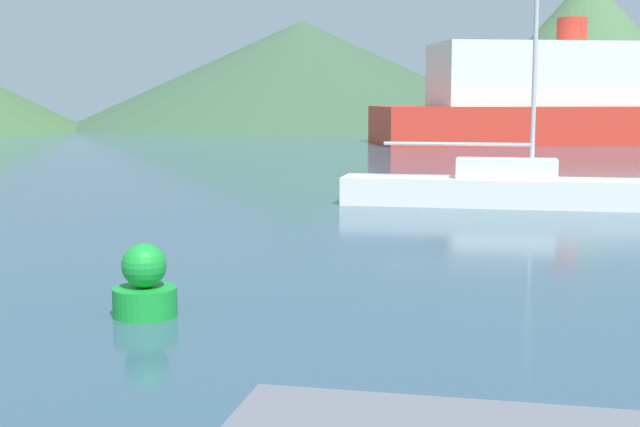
{
  "coord_description": "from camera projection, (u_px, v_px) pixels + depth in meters",
  "views": [
    {
      "loc": [
        0.26,
        0.98,
        2.9
      ],
      "look_at": [
        0.54,
        14.0,
        1.2
      ],
      "focal_mm": 50.0,
      "sensor_mm": 36.0,
      "label": 1
    }
  ],
  "objects": [
    {
      "name": "sailboat_middle",
      "position": [
        506.0,
        187.0,
        23.83
      ],
      "size": [
        8.9,
        3.36,
        9.56
      ],
      "rotation": [
        0.0,
        0.0,
        -0.22
      ],
      "color": "white",
      "rests_on": "ground_plane"
    },
    {
      "name": "ferry_distant",
      "position": [
        569.0,
        99.0,
        56.7
      ],
      "size": [
        25.29,
        9.98,
        7.88
      ],
      "rotation": [
        0.0,
        0.0,
        0.1
      ],
      "color": "red",
      "rests_on": "ground_plane"
    },
    {
      "name": "buoy_marker",
      "position": [
        145.0,
        286.0,
        11.85
      ],
      "size": [
        0.86,
        0.86,
        0.99
      ],
      "color": "green",
      "rests_on": "ground_plane"
    },
    {
      "name": "hill_central",
      "position": [
        302.0,
        74.0,
        86.96
      ],
      "size": [
        45.45,
        45.45,
        10.27
      ],
      "color": "#38563D",
      "rests_on": "ground_plane"
    },
    {
      "name": "hill_east",
      "position": [
        587.0,
        50.0,
        88.75
      ],
      "size": [
        26.58,
        26.58,
        15.09
      ],
      "color": "#476B42",
      "rests_on": "ground_plane"
    }
  ]
}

